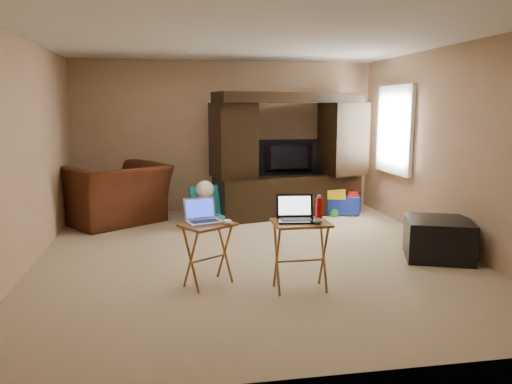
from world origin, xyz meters
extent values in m
plane|color=#CAB48C|center=(0.00, 0.00, 0.00)|extent=(5.50, 5.50, 0.00)
plane|color=silver|center=(0.00, 0.00, 2.50)|extent=(5.50, 5.50, 0.00)
plane|color=tan|center=(0.00, 2.75, 1.25)|extent=(5.00, 0.00, 5.00)
plane|color=tan|center=(0.00, -2.75, 1.25)|extent=(5.00, 0.00, 5.00)
plane|color=tan|center=(-2.50, 0.00, 1.25)|extent=(0.00, 5.50, 5.50)
plane|color=tan|center=(2.50, 0.00, 1.25)|extent=(0.00, 5.50, 5.50)
plane|color=white|center=(2.48, 1.55, 1.40)|extent=(0.00, 1.20, 1.20)
cube|color=white|center=(2.46, 1.55, 1.40)|extent=(0.06, 1.14, 1.34)
cube|color=black|center=(0.94, 2.10, 0.99)|extent=(2.48, 1.15, 1.97)
imported|color=black|center=(0.94, 2.05, 0.94)|extent=(1.00, 0.16, 0.58)
imported|color=#4D1C10|center=(-1.78, 2.01, 0.45)|extent=(1.82, 1.78, 0.89)
cube|color=black|center=(2.11, -0.47, 0.23)|extent=(0.93, 0.93, 0.46)
cube|color=#A86528|center=(-0.60, -0.90, 0.31)|extent=(0.61, 0.58, 0.62)
cube|color=#985D24|center=(0.26, -1.20, 0.34)|extent=(0.52, 0.42, 0.68)
cube|color=silver|center=(-0.63, -0.87, 0.74)|extent=(0.39, 0.35, 0.24)
cube|color=black|center=(0.22, -1.18, 0.80)|extent=(0.39, 0.33, 0.24)
ellipsoid|color=white|center=(-0.41, -0.97, 0.65)|extent=(0.10, 0.14, 0.05)
ellipsoid|color=#434348|center=(0.39, -1.32, 0.71)|extent=(0.11, 0.15, 0.06)
cylinder|color=red|center=(0.46, -1.12, 0.78)|extent=(0.07, 0.07, 0.21)
camera|label=1|loc=(-0.95, -5.66, 1.75)|focal=35.00mm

